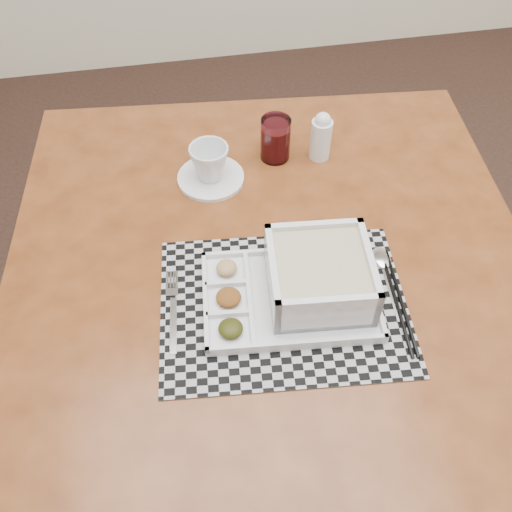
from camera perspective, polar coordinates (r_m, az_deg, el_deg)
The scene contains 10 objects.
dining_table at distance 1.20m, azimuth 1.34°, elevation -2.22°, with size 1.14×1.14×0.78m.
placemat at distance 1.06m, azimuth 2.79°, elevation -4.93°, with size 0.46×0.35×0.00m, color #9999A0.
serving_tray at distance 1.05m, azimuth 5.46°, elevation -2.57°, with size 0.34×0.25×0.10m.
fork at distance 1.07m, azimuth -8.41°, elevation -5.23°, with size 0.03×0.19×0.00m.
spoon at distance 1.14m, azimuth 12.58°, elevation -0.71°, with size 0.04×0.18×0.01m.
chopsticks at distance 1.09m, azimuth 14.07°, elevation -4.42°, with size 0.04×0.24×0.01m.
saucer at distance 1.29m, azimuth -4.54°, elevation 7.79°, with size 0.15×0.15×0.01m, color silver.
cup at distance 1.26m, azimuth -4.67°, elevation 9.32°, with size 0.09×0.09×0.08m, color silver.
juice_glass at distance 1.32m, azimuth 1.95°, elevation 11.49°, with size 0.07×0.07×0.10m.
creamer_bottle at distance 1.32m, azimuth 6.52°, elevation 11.81°, with size 0.05×0.05×0.12m.
Camera 1 is at (-0.44, -0.26, 1.66)m, focal length 40.00 mm.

